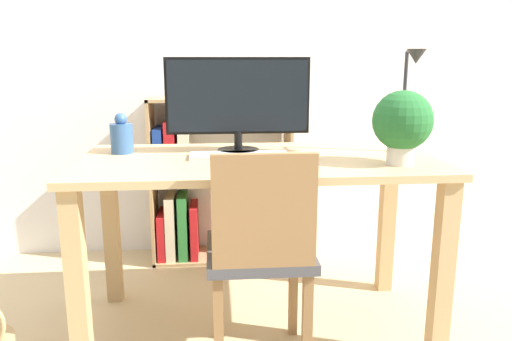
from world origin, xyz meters
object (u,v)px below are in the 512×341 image
keyboard (239,155)px  potted_plant (402,123)px  monitor (238,99)px  vase (122,136)px  desk_lamp (410,91)px  bookshelf (195,187)px  chair (261,250)px

keyboard → potted_plant: bearing=-17.7°
monitor → potted_plant: monitor is taller
vase → desk_lamp: 1.25m
bookshelf → keyboard: bearing=-74.7°
potted_plant → bookshelf: 1.39m
desk_lamp → potted_plant: size_ratio=1.54×
vase → potted_plant: size_ratio=0.61×
monitor → keyboard: size_ratio=1.52×
vase → desk_lamp: bearing=-5.9°
monitor → desk_lamp: size_ratio=1.40×
vase → bookshelf: size_ratio=0.18×
monitor → bookshelf: monitor is taller
potted_plant → monitor: bearing=153.8°
monitor → vase: size_ratio=3.54×
keyboard → bookshelf: bookshelf is taller
monitor → chair: 0.67m
potted_plant → chair: potted_plant is taller
potted_plant → bookshelf: bearing=130.1°
keyboard → bookshelf: (-0.22, 0.80, -0.34)m
potted_plant → chair: bearing=-168.1°
desk_lamp → monitor: bearing=172.3°
potted_plant → chair: size_ratio=0.33×
bookshelf → desk_lamp: bearing=-40.0°
monitor → keyboard: 0.25m
keyboard → vase: (-0.50, 0.14, 0.07)m
monitor → vase: monitor is taller
desk_lamp → bookshelf: size_ratio=0.46×
vase → bookshelf: bookshelf is taller
monitor → desk_lamp: (0.72, -0.10, 0.04)m
bookshelf → chair: bearing=-75.8°
potted_plant → chair: (-0.56, -0.12, -0.45)m
monitor → bookshelf: 0.92m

